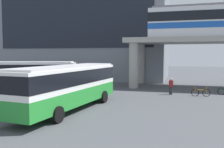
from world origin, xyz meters
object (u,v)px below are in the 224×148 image
bus_secondary (26,72)px  pedestrian_walking_across (171,87)px  bus_main (68,83)px  bicycle_orange (201,93)px  station_building (88,25)px

bus_secondary → pedestrian_walking_across: size_ratio=6.93×
bus_main → bicycle_orange: bearing=42.7°
bus_secondary → bicycle_orange: (18.69, 0.86, -1.63)m
station_building → bus_secondary: (-0.86, -17.23, -7.25)m
bus_main → bicycle_orange: size_ratio=6.30×
station_building → bus_main: size_ratio=2.42×
bus_secondary → pedestrian_walking_across: bearing=4.3°
bus_secondary → bus_main: bearing=-41.7°
station_building → bus_secondary: size_ratio=2.41×
bicycle_orange → pedestrian_walking_across: bearing=173.0°
bus_main → bicycle_orange: (9.65, 8.92, -1.63)m
bus_secondary → pedestrian_walking_across: 15.97m
pedestrian_walking_across → station_building: bearing=133.1°
station_building → bus_secondary: bearing=-92.9°
station_building → bus_main: station_building is taller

